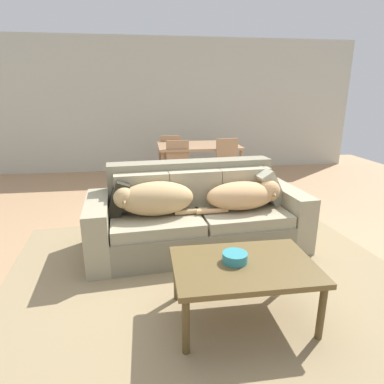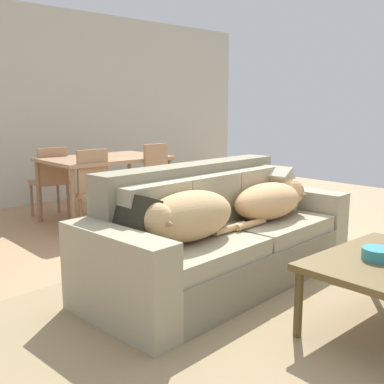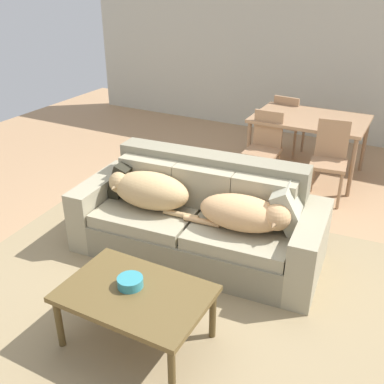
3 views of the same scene
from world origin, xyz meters
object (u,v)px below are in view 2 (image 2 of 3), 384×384
object	(u,v)px
dining_table	(104,162)
dining_chair_near_right	(163,180)
dining_chair_near_left	(99,189)
bowl_on_coffee_table	(378,254)
throw_pillow_by_right_arm	(273,188)
throw_pillow_by_left_arm	(131,223)
dog_on_left_cushion	(187,216)
dining_chair_far_left	(51,178)
couch	(218,238)
dog_on_right_cushion	(271,200)

from	to	relation	value
dining_table	dining_chair_near_right	distance (m)	0.74
dining_chair_near_left	dining_table	bearing A→B (deg)	52.47
bowl_on_coffee_table	dining_chair_near_left	size ratio (longest dim) A/B	0.20
throw_pillow_by_right_arm	dining_chair_near_right	world-z (taller)	dining_chair_near_right
throw_pillow_by_left_arm	dog_on_left_cushion	bearing A→B (deg)	-21.11
dining_table	dining_chair_near_left	distance (m)	0.70
throw_pillow_by_right_arm	dining_chair_far_left	world-z (taller)	dining_chair_far_left
dining_table	dining_chair_far_left	size ratio (longest dim) A/B	1.59
dining_chair_near_left	couch	bearing A→B (deg)	-90.60
dining_chair_near_right	throw_pillow_by_right_arm	bearing A→B (deg)	-96.82
couch	dining_chair_near_right	xyz separation A→B (m)	(0.80, 1.70, 0.18)
dog_on_left_cushion	dining_table	xyz separation A→B (m)	(0.85, 2.45, 0.08)
dining_table	dining_chair_far_left	world-z (taller)	dining_chair_far_left
bowl_on_coffee_table	dining_chair_far_left	xyz separation A→B (m)	(-0.13, 4.06, -0.00)
dining_table	throw_pillow_by_right_arm	bearing A→B (deg)	-79.17
dining_chair_near_right	dining_chair_far_left	xyz separation A→B (m)	(-0.84, 1.13, -0.03)
dining_table	dog_on_right_cushion	bearing A→B (deg)	-87.67
dog_on_left_cushion	dining_chair_near_left	xyz separation A→B (m)	(0.45, 1.92, -0.12)
dog_on_right_cushion	couch	bearing A→B (deg)	162.26
couch	dining_chair_near_left	xyz separation A→B (m)	(-0.01, 1.76, 0.16)
bowl_on_coffee_table	dining_chair_near_right	distance (m)	3.01
dining_chair_near_left	dining_chair_near_right	distance (m)	0.81
dining_chair_far_left	dining_chair_near_right	bearing A→B (deg)	131.98
dog_on_left_cushion	dining_chair_far_left	world-z (taller)	dining_chair_far_left
throw_pillow_by_left_arm	bowl_on_coffee_table	xyz separation A→B (m)	(0.90, -1.21, -0.11)
throw_pillow_by_right_arm	dining_chair_far_left	bearing A→B (deg)	107.47
throw_pillow_by_right_arm	bowl_on_coffee_table	world-z (taller)	throw_pillow_by_right_arm
dog_on_left_cushion	dining_chair_near_left	bearing A→B (deg)	72.29
throw_pillow_by_left_arm	bowl_on_coffee_table	size ratio (longest dim) A/B	1.98
dog_on_left_cushion	dining_chair_near_right	world-z (taller)	dining_chair_near_right
dog_on_left_cushion	throw_pillow_by_right_arm	distance (m)	1.29
dog_on_left_cushion	bowl_on_coffee_table	world-z (taller)	dog_on_left_cushion
couch	dining_table	world-z (taller)	couch
dog_on_left_cushion	dining_chair_far_left	xyz separation A→B (m)	(0.41, 2.99, -0.12)
couch	dining_chair_far_left	bearing A→B (deg)	86.33
couch	dining_chair_near_left	distance (m)	1.77
dining_table	dining_chair_near_right	bearing A→B (deg)	-56.01
dining_table	dining_chair_far_left	xyz separation A→B (m)	(-0.44, 0.53, -0.21)
bowl_on_coffee_table	dining_table	xyz separation A→B (m)	(0.31, 3.53, 0.21)
dog_on_left_cushion	throw_pillow_by_right_arm	bearing A→B (deg)	7.48
dog_on_left_cushion	dining_chair_far_left	bearing A→B (deg)	77.60
couch	dining_chair_near_right	world-z (taller)	dining_chair_near_right
dog_on_left_cushion	bowl_on_coffee_table	size ratio (longest dim) A/B	5.11
throw_pillow_by_left_arm	dining_chair_near_left	bearing A→B (deg)	65.49
dining_chair_near_right	dining_chair_far_left	size ratio (longest dim) A/B	1.06
dining_chair_far_left	couch	bearing A→B (deg)	96.27
dog_on_right_cushion	dining_chair_near_left	size ratio (longest dim) A/B	1.01
dining_chair_near_right	dining_table	bearing A→B (deg)	116.65
dining_chair_far_left	dining_chair_near_left	bearing A→B (deg)	97.33
throw_pillow_by_right_arm	dining_chair_far_left	distance (m)	2.85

